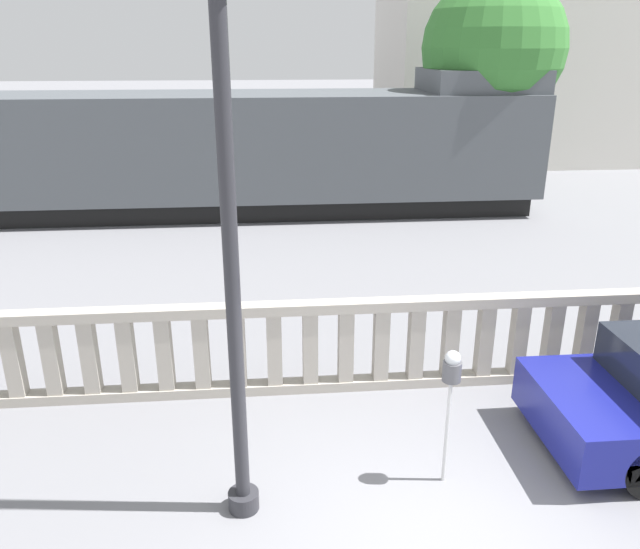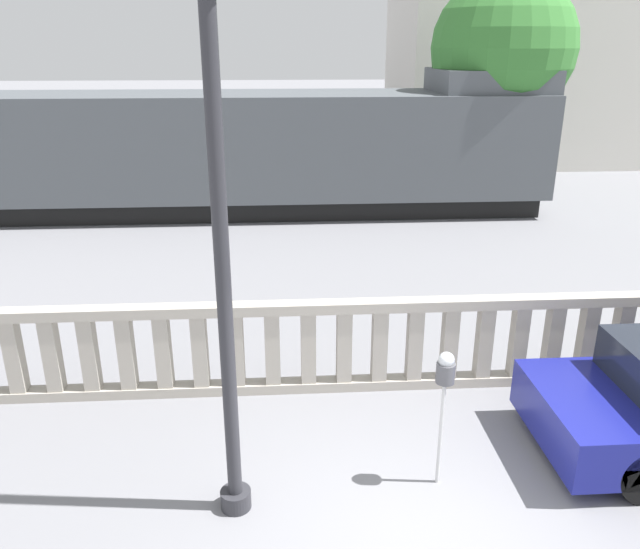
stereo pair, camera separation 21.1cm
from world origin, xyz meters
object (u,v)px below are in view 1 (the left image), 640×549
object	(u,v)px
lamppost	(228,204)
parking_meter	(451,376)
train_near	(177,152)
tree_left	(494,48)

from	to	relation	value
lamppost	parking_meter	xyz separation A→B (m)	(2.18, 0.25, -1.93)
train_near	tree_left	distance (m)	9.14
train_near	lamppost	bearing A→B (deg)	-80.45
train_near	tree_left	size ratio (longest dim) A/B	3.18
lamppost	parking_meter	bearing A→B (deg)	6.60
lamppost	tree_left	bearing A→B (deg)	61.66
lamppost	train_near	world-z (taller)	lamppost
tree_left	parking_meter	bearing A→B (deg)	-110.38
parking_meter	tree_left	world-z (taller)	tree_left
lamppost	train_near	size ratio (longest dim) A/B	0.26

